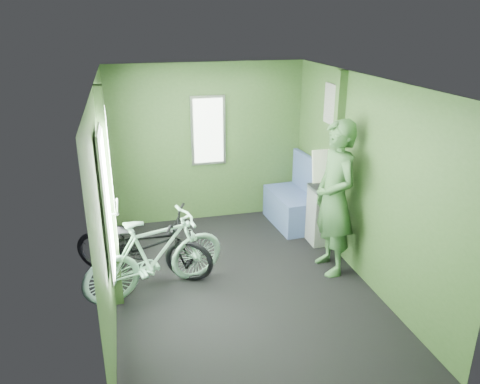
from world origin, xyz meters
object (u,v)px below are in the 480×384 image
object	(u,v)px
passenger	(335,198)
waste_box	(319,215)
bicycle_mint	(159,293)
bench_seat	(294,205)
bicycle_black	(145,278)

from	to	relation	value
passenger	waste_box	bearing A→B (deg)	167.04
bicycle_mint	waste_box	size ratio (longest dim) A/B	2.01
waste_box	bench_seat	world-z (taller)	bench_seat
passenger	bench_seat	world-z (taller)	passenger
bicycle_mint	waste_box	distance (m)	2.36
passenger	waste_box	distance (m)	0.89
passenger	waste_box	world-z (taller)	passenger
bicycle_black	waste_box	bearing A→B (deg)	-55.83
bicycle_black	waste_box	xyz separation A→B (m)	(2.33, 0.38, 0.40)
bench_seat	bicycle_black	bearing A→B (deg)	-159.25
passenger	bench_seat	size ratio (longest dim) A/B	1.81
bicycle_black	waste_box	size ratio (longest dim) A/B	2.07
bicycle_black	bicycle_mint	distance (m)	0.39
bicycle_black	passenger	xyz separation A→B (m)	(2.20, -0.32, 0.92)
bicycle_black	passenger	distance (m)	2.40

